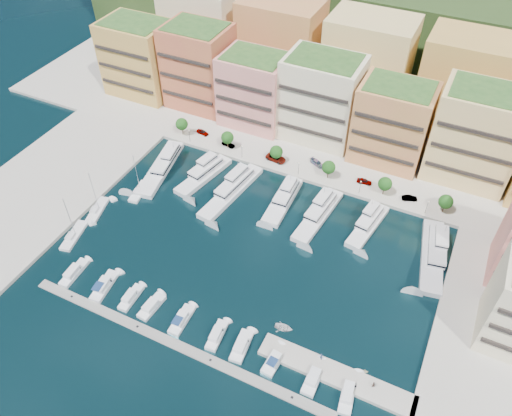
# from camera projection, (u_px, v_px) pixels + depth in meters

# --- Properties ---
(ground) EXTENTS (400.00, 400.00, 0.00)m
(ground) POSITION_uv_depth(u_px,v_px,m) (250.00, 251.00, 122.81)
(ground) COLOR black
(ground) RESTS_ON ground
(north_quay) EXTENTS (220.00, 64.00, 2.00)m
(north_quay) POSITION_uv_depth(u_px,v_px,m) (334.00, 122.00, 162.92)
(north_quay) COLOR #9E998E
(north_quay) RESTS_ON ground
(west_quay) EXTENTS (34.00, 76.00, 2.00)m
(west_quay) POSITION_uv_depth(u_px,v_px,m) (35.00, 196.00, 137.09)
(west_quay) COLOR #9E998E
(west_quay) RESTS_ON ground
(hillside) EXTENTS (240.00, 40.00, 58.00)m
(hillside) POSITION_uv_depth(u_px,v_px,m) (375.00, 59.00, 193.98)
(hillside) COLOR #1F3214
(hillside) RESTS_ON ground
(south_pontoon) EXTENTS (72.00, 2.20, 0.35)m
(south_pontoon) POSITION_uv_depth(u_px,v_px,m) (173.00, 344.00, 104.34)
(south_pontoon) COLOR gray
(south_pontoon) RESTS_ON ground
(finger_pier) EXTENTS (32.00, 5.00, 2.00)m
(finger_pier) POSITION_uv_depth(u_px,v_px,m) (335.00, 376.00, 99.15)
(finger_pier) COLOR #9E998E
(finger_pier) RESTS_ON ground
(apartment_0) EXTENTS (22.00, 16.50, 24.80)m
(apartment_0) POSITION_uv_depth(u_px,v_px,m) (139.00, 58.00, 166.62)
(apartment_0) COLOR #BB8F44
(apartment_0) RESTS_ON north_quay
(apartment_1) EXTENTS (20.00, 16.50, 26.80)m
(apartment_1) POSITION_uv_depth(u_px,v_px,m) (199.00, 67.00, 160.32)
(apartment_1) COLOR #BA4F3E
(apartment_1) RESTS_ON north_quay
(apartment_2) EXTENTS (20.00, 15.50, 22.80)m
(apartment_2) POSITION_uv_depth(u_px,v_px,m) (255.00, 90.00, 153.82)
(apartment_2) COLOR pink
(apartment_2) RESTS_ON north_quay
(apartment_3) EXTENTS (22.00, 16.50, 25.80)m
(apartment_3) POSITION_uv_depth(u_px,v_px,m) (321.00, 98.00, 147.48)
(apartment_3) COLOR beige
(apartment_3) RESTS_ON north_quay
(apartment_4) EXTENTS (20.00, 15.50, 23.80)m
(apartment_4) POSITION_uv_depth(u_px,v_px,m) (392.00, 123.00, 139.97)
(apartment_4) COLOR #D77C50
(apartment_4) RESTS_ON north_quay
(apartment_5) EXTENTS (22.00, 16.50, 26.80)m
(apartment_5) POSITION_uv_depth(u_px,v_px,m) (476.00, 135.00, 133.32)
(apartment_5) COLOR #E1B877
(apartment_5) RESTS_ON north_quay
(backblock_0) EXTENTS (26.00, 18.00, 30.00)m
(backblock_0) POSITION_uv_depth(u_px,v_px,m) (203.00, 28.00, 176.84)
(backblock_0) COLOR beige
(backblock_0) RESTS_ON north_quay
(backblock_1) EXTENTS (26.00, 18.00, 30.00)m
(backblock_1) POSITION_uv_depth(u_px,v_px,m) (280.00, 45.00, 167.42)
(backblock_1) COLOR #D77C50
(backblock_1) RESTS_ON north_quay
(backblock_2) EXTENTS (26.00, 18.00, 30.00)m
(backblock_2) POSITION_uv_depth(u_px,v_px,m) (367.00, 64.00, 158.00)
(backblock_2) COLOR #E1B877
(backblock_2) RESTS_ON north_quay
(backblock_3) EXTENTS (26.00, 18.00, 30.00)m
(backblock_3) POSITION_uv_depth(u_px,v_px,m) (464.00, 86.00, 148.58)
(backblock_3) COLOR #BB8F44
(backblock_3) RESTS_ON north_quay
(tree_0) EXTENTS (3.80, 3.80, 5.65)m
(tree_0) POSITION_uv_depth(u_px,v_px,m) (182.00, 124.00, 153.74)
(tree_0) COLOR #473323
(tree_0) RESTS_ON north_quay
(tree_1) EXTENTS (3.80, 3.80, 5.65)m
(tree_1) POSITION_uv_depth(u_px,v_px,m) (227.00, 138.00, 148.72)
(tree_1) COLOR #473323
(tree_1) RESTS_ON north_quay
(tree_2) EXTENTS (3.80, 3.80, 5.65)m
(tree_2) POSITION_uv_depth(u_px,v_px,m) (276.00, 152.00, 143.70)
(tree_2) COLOR #473323
(tree_2) RESTS_ON north_quay
(tree_3) EXTENTS (3.80, 3.80, 5.65)m
(tree_3) POSITION_uv_depth(u_px,v_px,m) (329.00, 167.00, 138.68)
(tree_3) COLOR #473323
(tree_3) RESTS_ON north_quay
(tree_4) EXTENTS (3.80, 3.80, 5.65)m
(tree_4) POSITION_uv_depth(u_px,v_px,m) (385.00, 184.00, 133.65)
(tree_4) COLOR #473323
(tree_4) RESTS_ON north_quay
(tree_5) EXTENTS (3.80, 3.80, 5.65)m
(tree_5) POSITION_uv_depth(u_px,v_px,m) (446.00, 202.00, 128.63)
(tree_5) COLOR #473323
(tree_5) RESTS_ON north_quay
(lamppost_0) EXTENTS (0.30, 0.30, 4.20)m
(lamppost_0) POSITION_uv_depth(u_px,v_px,m) (189.00, 134.00, 151.64)
(lamppost_0) COLOR black
(lamppost_0) RESTS_ON north_quay
(lamppost_1) EXTENTS (0.30, 0.30, 4.20)m
(lamppost_1) POSITION_uv_depth(u_px,v_px,m) (242.00, 150.00, 145.99)
(lamppost_1) COLOR black
(lamppost_1) RESTS_ON north_quay
(lamppost_2) EXTENTS (0.30, 0.30, 4.20)m
(lamppost_2) POSITION_uv_depth(u_px,v_px,m) (299.00, 167.00, 140.34)
(lamppost_2) COLOR black
(lamppost_2) RESTS_ON north_quay
(lamppost_3) EXTENTS (0.30, 0.30, 4.20)m
(lamppost_3) POSITION_uv_depth(u_px,v_px,m) (360.00, 185.00, 134.69)
(lamppost_3) COLOR black
(lamppost_3) RESTS_ON north_quay
(lamppost_4) EXTENTS (0.30, 0.30, 4.20)m
(lamppost_4) POSITION_uv_depth(u_px,v_px,m) (427.00, 205.00, 129.04)
(lamppost_4) COLOR black
(lamppost_4) RESTS_ON north_quay
(yacht_0) EXTENTS (9.65, 25.37, 7.30)m
(yacht_0) POSITION_uv_depth(u_px,v_px,m) (162.00, 165.00, 144.99)
(yacht_0) COLOR silver
(yacht_0) RESTS_ON ground
(yacht_1) EXTENTS (8.50, 20.47, 7.30)m
(yacht_1) POSITION_uv_depth(u_px,v_px,m) (205.00, 173.00, 142.44)
(yacht_1) COLOR silver
(yacht_1) RESTS_ON ground
(yacht_2) EXTENTS (7.83, 25.62, 7.30)m
(yacht_2) POSITION_uv_depth(u_px,v_px,m) (233.00, 189.00, 137.59)
(yacht_2) COLOR silver
(yacht_2) RESTS_ON ground
(yacht_3) EXTENTS (5.47, 19.49, 7.30)m
(yacht_3) POSITION_uv_depth(u_px,v_px,m) (284.00, 198.00, 134.89)
(yacht_3) COLOR silver
(yacht_3) RESTS_ON ground
(yacht_4) EXTENTS (6.78, 22.19, 7.30)m
(yacht_4) POSITION_uv_depth(u_px,v_px,m) (319.00, 213.00, 130.85)
(yacht_4) COLOR silver
(yacht_4) RESTS_ON ground
(yacht_5) EXTENTS (6.86, 18.20, 7.30)m
(yacht_5) POSITION_uv_depth(u_px,v_px,m) (369.00, 223.00, 127.99)
(yacht_5) COLOR silver
(yacht_5) RESTS_ON ground
(yacht_6) EXTENTS (8.96, 24.23, 7.30)m
(yacht_6) POSITION_uv_depth(u_px,v_px,m) (433.00, 252.00, 120.89)
(yacht_6) COLOR silver
(yacht_6) RESTS_ON ground
(cruiser_0) EXTENTS (2.95, 8.65, 2.55)m
(cruiser_0) POSITION_uv_depth(u_px,v_px,m) (74.00, 273.00, 117.17)
(cruiser_0) COLOR white
(cruiser_0) RESTS_ON ground
(cruiser_1) EXTENTS (3.94, 9.19, 2.66)m
(cruiser_1) POSITION_uv_depth(u_px,v_px,m) (104.00, 286.00, 114.36)
(cruiser_1) COLOR white
(cruiser_1) RESTS_ON ground
(cruiser_2) EXTENTS (2.62, 7.41, 2.55)m
(cruiser_2) POSITION_uv_depth(u_px,v_px,m) (131.00, 298.00, 112.06)
(cruiser_2) COLOR white
(cruiser_2) RESTS_ON ground
(cruiser_3) EXTENTS (3.15, 7.45, 2.55)m
(cruiser_3) POSITION_uv_depth(u_px,v_px,m) (151.00, 307.00, 110.32)
(cruiser_3) COLOR white
(cruiser_3) RESTS_ON ground
(cruiser_4) EXTENTS (2.96, 7.92, 2.66)m
(cruiser_4) POSITION_uv_depth(u_px,v_px,m) (181.00, 320.00, 107.83)
(cruiser_4) COLOR white
(cruiser_4) RESTS_ON ground
(cruiser_5) EXTENTS (3.10, 7.60, 2.55)m
(cruiser_5) POSITION_uv_depth(u_px,v_px,m) (217.00, 335.00, 105.13)
(cruiser_5) COLOR white
(cruiser_5) RESTS_ON ground
(cruiser_6) EXTENTS (3.49, 7.86, 2.55)m
(cruiser_6) POSITION_uv_depth(u_px,v_px,m) (241.00, 346.00, 103.28)
(cruiser_6) COLOR white
(cruiser_6) RESTS_ON ground
(cruiser_7) EXTENTS (3.10, 7.21, 2.66)m
(cruiser_7) POSITION_uv_depth(u_px,v_px,m) (274.00, 361.00, 100.92)
(cruiser_7) COLOR white
(cruiser_7) RESTS_ON ground
(cruiser_8) EXTENTS (2.71, 7.91, 2.55)m
(cruiser_8) POSITION_uv_depth(u_px,v_px,m) (313.00, 378.00, 98.26)
(cruiser_8) COLOR white
(cruiser_8) RESTS_ON ground
(cruiser_9) EXTENTS (3.67, 9.35, 2.55)m
(cruiser_9) POSITION_uv_depth(u_px,v_px,m) (348.00, 393.00, 96.02)
(cruiser_9) COLOR white
(cruiser_9) RESTS_ON ground
(sailboat_2) EXTENTS (4.27, 9.13, 13.20)m
(sailboat_2) POSITION_uv_depth(u_px,v_px,m) (139.00, 192.00, 137.90)
(sailboat_2) COLOR silver
(sailboat_2) RESTS_ON ground
(sailboat_0) EXTENTS (5.03, 10.60, 13.20)m
(sailboat_0) POSITION_uv_depth(u_px,v_px,m) (74.00, 236.00, 125.99)
(sailboat_0) COLOR silver
(sailboat_0) RESTS_ON ground
(sailboat_1) EXTENTS (5.19, 9.99, 13.20)m
(sailboat_1) POSITION_uv_depth(u_px,v_px,m) (98.00, 210.00, 132.71)
(sailboat_1) COLOR silver
(sailboat_1) RESTS_ON ground
(tender_0) EXTENTS (4.23, 3.25, 0.81)m
(tender_0) POSITION_uv_depth(u_px,v_px,m) (284.00, 328.00, 106.63)
(tender_0) COLOR silver
(tender_0) RESTS_ON ground
(tender_3) EXTENTS (1.94, 1.82, 0.83)m
(tender_3) POSITION_uv_depth(u_px,v_px,m) (365.00, 372.00, 99.38)
(tender_3) COLOR beige
(tender_3) RESTS_ON ground
(car_0) EXTENTS (4.35, 2.33, 1.41)m
(car_0) POSITION_uv_depth(u_px,v_px,m) (203.00, 132.00, 155.90)
(car_0) COLOR gray
(car_0) RESTS_ON north_quay
(car_1) EXTENTS (4.39, 2.18, 1.38)m
(car_1) POSITION_uv_depth(u_px,v_px,m) (228.00, 144.00, 151.41)
(car_1) COLOR gray
(car_1) RESTS_ON north_quay
(car_2) EXTENTS (6.34, 3.50, 1.68)m
(car_2) POSITION_uv_depth(u_px,v_px,m) (276.00, 158.00, 146.29)
(car_2) COLOR gray
(car_2) RESTS_ON north_quay
(car_3) EXTENTS (5.06, 3.63, 1.36)m
(car_3) POSITION_uv_depth(u_px,v_px,m) (317.00, 163.00, 144.98)
(car_3) COLOR gray
(car_3) RESTS_ON north_quay
(car_4) EXTENTS (4.26, 2.01, 1.41)m
(car_4) POSITION_uv_depth(u_px,v_px,m) (364.00, 181.00, 139.08)
(car_4) COLOR gray
(car_4) RESTS_ON north_quay
(car_5) EXTENTS (4.32, 2.80, 1.34)m
(car_5) POSITION_uv_depth(u_px,v_px,m) (410.00, 198.00, 134.11)
(car_5) COLOR gray
(car_5) RESTS_ON north_quay
(person_0) EXTENTS (0.82, 0.80, 1.90)m
(person_0) POSITION_uv_depth(u_px,v_px,m) (321.00, 356.00, 100.07)
(person_0) COLOR #27334E
(person_0) RESTS_ON finger_pier
(person_1) EXTENTS (0.97, 0.90, 1.62)m
(person_1) POSITION_uv_depth(u_px,v_px,m) (373.00, 384.00, 95.95)
(person_1) COLOR #47332A
(person_1) RESTS_ON finger_pier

